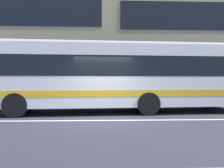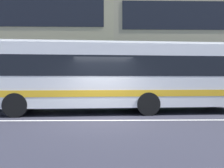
{
  "view_description": "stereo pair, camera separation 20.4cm",
  "coord_description": "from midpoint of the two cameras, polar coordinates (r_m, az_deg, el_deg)",
  "views": [
    {
      "loc": [
        -0.06,
        -8.39,
        1.53
      ],
      "look_at": [
        0.35,
        1.9,
        1.34
      ],
      "focal_mm": 35.8,
      "sensor_mm": 36.0,
      "label": 1
    },
    {
      "loc": [
        0.14,
        -8.4,
        1.53
      ],
      "look_at": [
        0.35,
        1.9,
        1.34
      ],
      "focal_mm": 35.8,
      "sensor_mm": 36.0,
      "label": 2
    }
  ],
  "objects": [
    {
      "name": "lane_centre_line",
      "position": [
        8.53,
        -1.41,
        -9.26
      ],
      "size": [
        60.0,
        0.16,
        0.01
      ],
      "primitive_type": "cube",
      "color": "silver",
      "rests_on": "ground_plane"
    },
    {
      "name": "apartment_block_right",
      "position": [
        26.51,
        20.56,
        10.74
      ],
      "size": [
        18.02,
        10.94,
        12.07
      ],
      "color": "tan",
      "rests_on": "ground_plane"
    },
    {
      "name": "transit_bus",
      "position": [
        10.7,
        4.53,
        2.33
      ],
      "size": [
        11.77,
        3.24,
        3.22
      ],
      "color": "silver",
      "rests_on": "ground_plane"
    },
    {
      "name": "hedge_row_far",
      "position": [
        14.66,
        13.09,
        -2.71
      ],
      "size": [
        12.91,
        1.1,
        1.16
      ],
      "primitive_type": "cube",
      "color": "#2A6236",
      "rests_on": "ground_plane"
    },
    {
      "name": "apartment_block_left",
      "position": [
        26.61,
        -23.23,
        11.14
      ],
      "size": [
        20.87,
        10.94,
        12.48
      ],
      "color": "tan",
      "rests_on": "ground_plane"
    },
    {
      "name": "ground_plane",
      "position": [
        8.53,
        -1.41,
        -9.29
      ],
      "size": [
        160.0,
        160.0,
        0.0
      ],
      "primitive_type": "plane",
      "color": "#2C2B36"
    }
  ]
}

